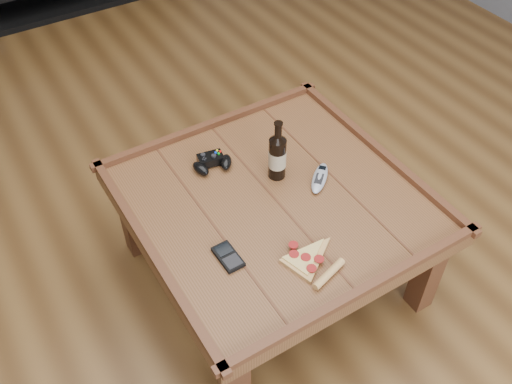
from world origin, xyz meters
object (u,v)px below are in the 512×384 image
game_controller (212,163)px  coffee_table (274,210)px  smartphone (228,257)px  remote_control (320,178)px  beer_bottle (277,155)px  pizza_slice (309,261)px

game_controller → coffee_table: bearing=-57.0°
coffee_table → smartphone: (-0.28, -0.15, 0.07)m
coffee_table → remote_control: size_ratio=6.46×
beer_bottle → game_controller: 0.26m
game_controller → pizza_slice: bearing=-74.9°
remote_control → coffee_table: bearing=-134.7°
game_controller → remote_control: game_controller is taller
pizza_slice → remote_control: (0.26, 0.30, 0.00)m
game_controller → smartphone: (-0.17, -0.42, -0.01)m
game_controller → pizza_slice: size_ratio=0.59×
pizza_slice → game_controller: bearing=78.5°
coffee_table → game_controller: size_ratio=6.14×
game_controller → remote_control: (0.30, -0.28, -0.01)m
game_controller → remote_control: 0.41m
game_controller → pizza_slice: game_controller is taller
game_controller → pizza_slice: 0.57m
coffee_table → game_controller: 0.30m
beer_bottle → remote_control: (0.12, -0.11, -0.09)m
beer_bottle → pizza_slice: bearing=-108.7°
pizza_slice → smartphone: 0.26m
coffee_table → pizza_slice: size_ratio=3.60×
beer_bottle → pizza_slice: size_ratio=0.88×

